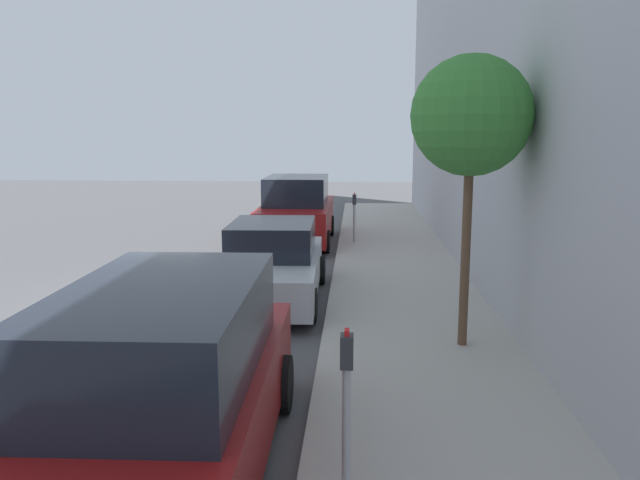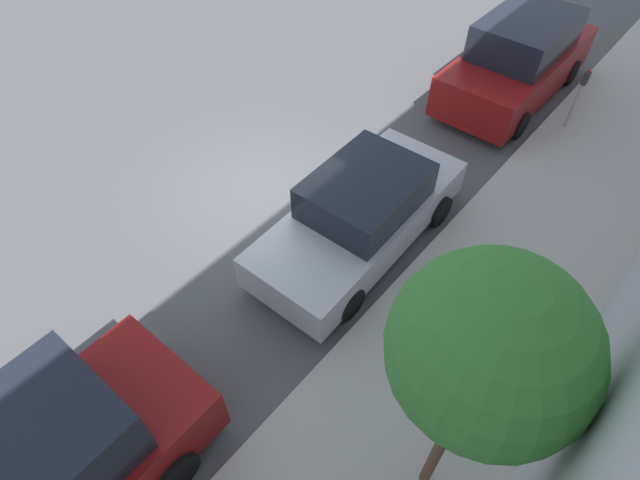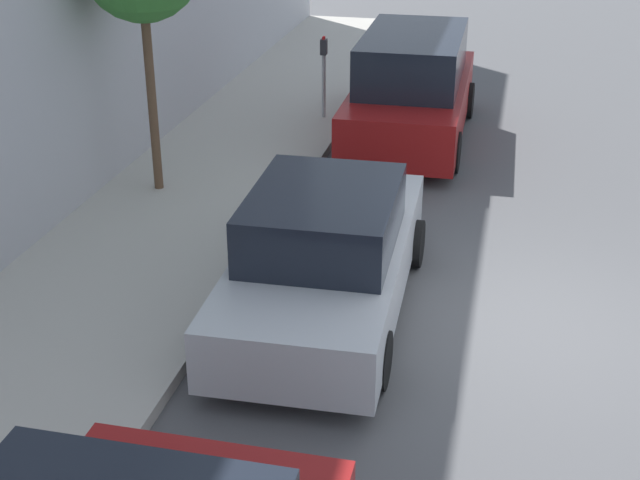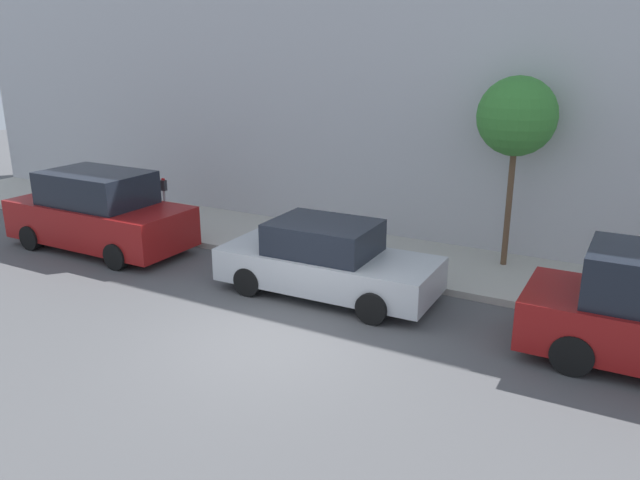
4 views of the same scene
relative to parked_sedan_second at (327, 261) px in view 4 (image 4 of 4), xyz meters
The scene contains 7 objects.
ground_plane 2.50m from the parked_sedan_second, behind, with size 60.00×60.00×0.00m, color #515154.
sidewalk 2.68m from the parked_sedan_second, ahead, with size 2.95×32.00×0.15m.
building_facade 6.73m from the parked_sedan_second, ahead, with size 2.00×32.00×10.29m.
parked_sedan_second is the anchor object (origin of this frame).
parked_suv_third 6.41m from the parked_sedan_second, 91.19° to the left, with size 2.08×4.81×1.98m.
parking_meter_far 6.02m from the parked_sedan_second, 74.89° to the left, with size 0.11×0.15×1.42m.
street_tree 5.10m from the parked_sedan_second, 41.47° to the right, with size 1.70×1.70×4.19m.
Camera 4 is at (-8.17, -5.56, 4.94)m, focal length 35.00 mm.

